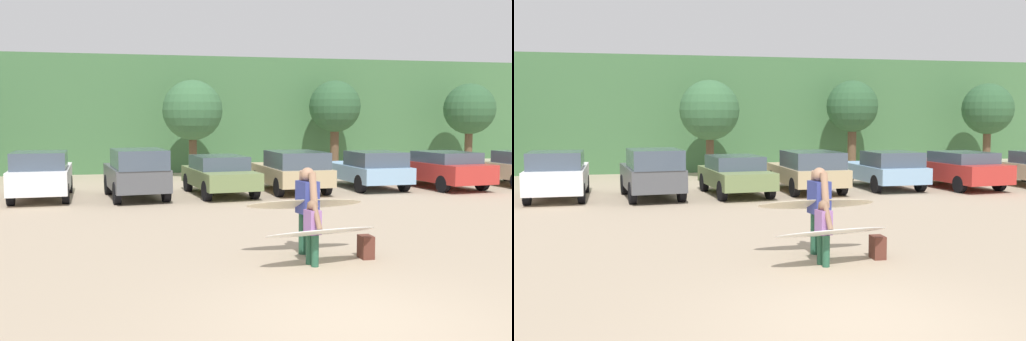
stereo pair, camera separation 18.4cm
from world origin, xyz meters
TOP-DOWN VIEW (x-y plane):
  - ground_plane at (0.00, 0.00)m, footprint 120.00×120.00m
  - hillside_ridge at (0.00, 28.44)m, footprint 108.00×12.00m
  - tree_center at (0.27, 19.89)m, footprint 2.71×2.71m
  - tree_right at (7.36, 20.69)m, footprint 2.52×2.52m
  - tree_center_right at (14.30, 20.01)m, footprint 2.55×2.55m
  - parked_car_white at (-5.59, 13.78)m, footprint 1.97×4.37m
  - parked_car_dark_gray at (-2.48, 13.11)m, footprint 2.18×4.11m
  - parked_car_olive_green at (0.41, 13.58)m, footprint 2.27×4.36m
  - parked_car_tan at (3.14, 13.80)m, footprint 2.09×4.37m
  - parked_car_sky_blue at (6.31, 14.13)m, footprint 2.10×4.24m
  - parked_car_red at (9.15, 13.90)m, footprint 2.43×4.96m
  - person_adult at (0.53, 3.89)m, footprint 0.40×0.75m
  - person_child at (0.37, 3.08)m, footprint 0.28×0.62m
  - surfboard_cream at (0.51, 3.99)m, footprint 2.40×0.65m
  - surfboard_white at (0.50, 2.94)m, footprint 2.35×0.99m
  - backpack_dropped at (1.58, 3.40)m, footprint 0.24×0.34m

SIDE VIEW (x-z plane):
  - ground_plane at x=0.00m, z-range 0.00..0.00m
  - backpack_dropped at x=1.58m, z-range 0.00..0.45m
  - surfboard_white at x=0.50m, z-range 0.52..0.78m
  - person_child at x=0.37m, z-range 0.08..1.31m
  - parked_car_olive_green at x=0.41m, z-range 0.05..1.44m
  - parked_car_red at x=9.15m, z-range 0.04..1.47m
  - parked_car_sky_blue at x=6.31m, z-range 0.03..1.49m
  - parked_car_tan at x=3.14m, z-range 0.05..1.57m
  - parked_car_white at x=-5.59m, z-range 0.02..1.64m
  - parked_car_dark_gray at x=-2.48m, z-range 0.05..1.76m
  - person_adult at x=0.53m, z-range 0.11..1.88m
  - surfboard_cream at x=0.51m, z-range 0.86..1.19m
  - hillside_ridge at x=0.00m, z-range 0.00..5.74m
  - tree_center at x=0.27m, z-range 0.82..5.24m
  - tree_center_right at x=14.30m, z-range 0.90..5.33m
  - tree_right at x=7.36m, z-range 0.95..5.47m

